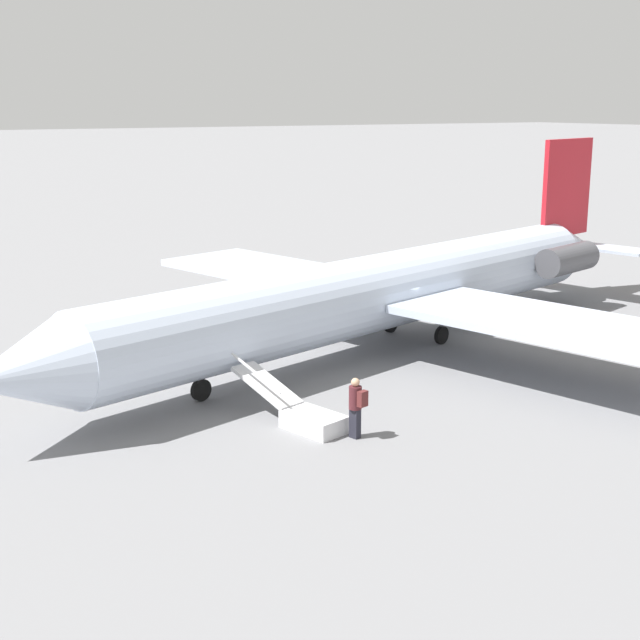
{
  "coord_description": "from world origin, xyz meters",
  "views": [
    {
      "loc": [
        18.29,
        26.84,
        9.09
      ],
      "look_at": [
        3.44,
        1.83,
        1.99
      ],
      "focal_mm": 50.0,
      "sensor_mm": 36.0,
      "label": 1
    }
  ],
  "objects": [
    {
      "name": "passenger",
      "position": [
        5.51,
        7.28,
        1.0
      ],
      "size": [
        0.41,
        0.56,
        1.74
      ],
      "rotation": [
        0.0,
        0.0,
        -1.31
      ],
      "color": "#23232D",
      "rests_on": "ground"
    },
    {
      "name": "airplane_main",
      "position": [
        -0.98,
        -0.26,
        2.24
      ],
      "size": [
        31.75,
        24.44,
        7.48
      ],
      "rotation": [
        0.0,
        0.0,
        0.26
      ],
      "color": "silver",
      "rests_on": "ground"
    },
    {
      "name": "ground_plane",
      "position": [
        0.0,
        0.0,
        0.0
      ],
      "size": [
        600.0,
        600.0,
        0.0
      ],
      "primitive_type": "plane",
      "color": "slate"
    },
    {
      "name": "boarding_stairs",
      "position": [
        6.32,
        5.77,
        0.39
      ],
      "size": [
        2.02,
        4.14,
        1.81
      ],
      "rotation": [
        0.0,
        0.0,
        -1.31
      ],
      "color": "silver",
      "rests_on": "ground"
    }
  ]
}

